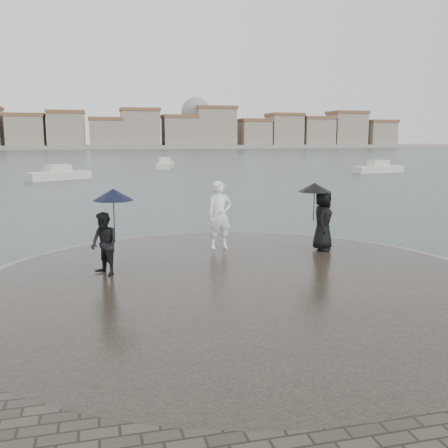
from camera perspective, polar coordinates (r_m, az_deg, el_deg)
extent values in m
plane|color=#2B3835|center=(8.50, 8.25, -15.17)|extent=(400.00, 400.00, 0.00)
cylinder|color=gray|center=(11.53, 1.60, -7.41)|extent=(12.50, 12.50, 0.32)
cylinder|color=#2D261E|center=(11.52, 1.60, -7.31)|extent=(11.90, 11.90, 0.36)
imported|color=white|center=(14.53, -0.48, 1.02)|extent=(0.74, 0.50, 1.98)
imported|color=black|center=(12.08, -13.52, -2.22)|extent=(0.88, 0.92, 1.50)
cylinder|color=black|center=(12.07, -12.45, 0.71)|extent=(0.02, 0.02, 0.90)
cone|color=black|center=(12.00, -12.55, 3.31)|extent=(0.98, 0.98, 0.28)
imported|color=black|center=(14.62, 11.24, 0.43)|extent=(0.93, 1.02, 1.75)
cylinder|color=black|center=(14.54, 10.24, 2.11)|extent=(0.02, 0.02, 0.90)
cone|color=black|center=(14.48, 10.30, 4.15)|extent=(0.97, 0.97, 0.26)
cube|color=gray|center=(170.15, -13.32, 8.57)|extent=(260.00, 20.00, 1.20)
cube|color=gray|center=(168.41, -21.67, 9.63)|extent=(11.00, 10.00, 10.00)
cube|color=brown|center=(168.55, -21.79, 11.50)|extent=(11.60, 10.60, 1.00)
cube|color=gray|center=(167.35, -17.54, 10.04)|extent=(11.00, 10.00, 11.00)
cube|color=brown|center=(167.52, -17.65, 12.09)|extent=(11.60, 10.60, 1.00)
cube|color=gray|center=(167.12, -13.36, 9.89)|extent=(10.00, 10.00, 9.00)
cube|color=brown|center=(167.23, -13.43, 11.60)|extent=(10.60, 10.60, 1.00)
cube|color=gray|center=(167.70, -9.56, 10.52)|extent=(12.00, 10.00, 12.00)
cube|color=brown|center=(167.92, -9.62, 12.74)|extent=(12.60, 10.60, 1.00)
cube|color=gray|center=(169.27, -5.09, 10.27)|extent=(11.00, 10.00, 10.00)
cube|color=brown|center=(169.40, -5.12, 12.13)|extent=(11.60, 10.60, 1.00)
cube|color=gray|center=(171.61, -1.07, 10.80)|extent=(13.00, 10.00, 13.00)
cube|color=brown|center=(171.87, -1.07, 13.14)|extent=(13.60, 10.60, 1.00)
cube|color=gray|center=(175.30, 3.47, 10.11)|extent=(10.00, 10.00, 9.00)
cube|color=brown|center=(175.40, 3.48, 11.75)|extent=(10.60, 10.60, 1.00)
cube|color=gray|center=(178.94, 6.89, 10.38)|extent=(11.00, 10.00, 11.00)
cube|color=brown|center=(179.11, 6.93, 12.30)|extent=(11.60, 10.60, 1.00)
cube|color=gray|center=(183.57, 10.44, 10.12)|extent=(11.00, 10.00, 10.00)
cube|color=brown|center=(183.70, 10.49, 11.83)|extent=(11.60, 10.60, 1.00)
cube|color=gray|center=(188.87, 13.81, 10.29)|extent=(12.00, 10.00, 12.00)
cube|color=brown|center=(189.06, 13.90, 12.26)|extent=(12.60, 10.60, 1.00)
cube|color=gray|center=(195.25, 17.22, 9.67)|extent=(10.00, 10.00, 9.00)
cube|color=brown|center=(195.34, 17.29, 11.13)|extent=(10.60, 10.60, 1.00)
sphere|color=gray|center=(172.49, -3.22, 12.61)|extent=(10.00, 10.00, 10.00)
cube|color=beige|center=(54.49, 17.19, 5.90)|extent=(5.68, 2.43, 0.90)
cube|color=beige|center=(54.46, 17.22, 6.52)|extent=(2.16, 1.50, 0.90)
cube|color=beige|center=(59.46, -6.72, 6.56)|extent=(2.85, 5.72, 0.90)
cube|color=beige|center=(59.43, -6.73, 7.13)|extent=(1.64, 2.23, 0.90)
cube|color=beige|center=(45.54, -18.37, 5.14)|extent=(5.49, 4.32, 0.90)
cube|color=beige|center=(45.50, -18.41, 5.90)|extent=(2.33, 2.09, 0.90)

